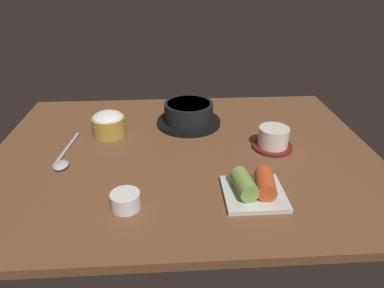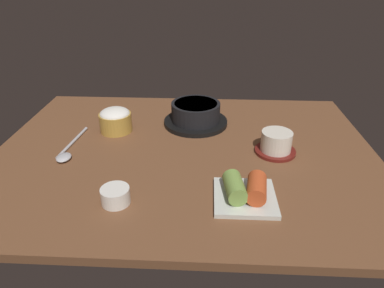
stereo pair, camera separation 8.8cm
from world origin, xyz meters
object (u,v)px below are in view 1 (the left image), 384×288
spoon (63,159)px  side_bowl_near (126,200)px  tea_cup_with_saucer (273,139)px  stone_pot (189,114)px  kimchi_plate (254,188)px  rice_bowl (109,123)px

spoon → side_bowl_near: bearing=-47.6°
tea_cup_with_saucer → side_bowl_near: (-36.34, -22.75, -0.98)cm
stone_pot → kimchi_plate: size_ratio=1.49×
side_bowl_near → tea_cup_with_saucer: bearing=32.0°
tea_cup_with_saucer → kimchi_plate: 22.49cm
stone_pot → rice_bowl: size_ratio=2.07×
tea_cup_with_saucer → side_bowl_near: bearing=-148.0°
kimchi_plate → spoon: kimchi_plate is taller
side_bowl_near → spoon: (-17.64, 19.34, -1.26)cm
stone_pot → kimchi_plate: stone_pot is taller
side_bowl_near → spoon: size_ratio=0.30×
tea_cup_with_saucer → kimchi_plate: tea_cup_with_saucer is taller
stone_pot → kimchi_plate: (11.89, -36.87, -1.26)cm
rice_bowl → spoon: (-9.47, -14.13, -3.01)cm
rice_bowl → kimchi_plate: bearing=-41.6°
tea_cup_with_saucer → spoon: tea_cup_with_saucer is taller
kimchi_plate → side_bowl_near: bearing=-174.8°
stone_pot → side_bowl_near: 42.04cm
stone_pot → side_bowl_near: bearing=-110.8°
rice_bowl → kimchi_plate: (34.95, -31.05, -1.59)cm
rice_bowl → spoon: size_ratio=0.47×
rice_bowl → tea_cup_with_saucer: 45.79cm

